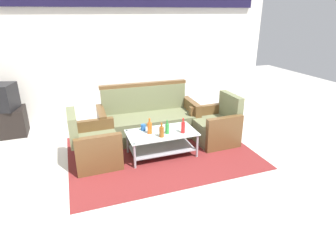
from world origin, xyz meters
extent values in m
plane|color=beige|center=(0.00, 0.00, 0.00)|extent=(14.00, 14.00, 0.00)
cube|color=silver|center=(0.00, 3.06, 1.40)|extent=(6.52, 0.12, 2.80)
cube|color=maroon|center=(-0.05, 0.91, 0.01)|extent=(2.95, 2.19, 0.01)
cube|color=#6B704C|center=(-0.06, 1.55, 0.22)|extent=(1.62, 0.74, 0.42)
cube|color=#6B704C|center=(-0.05, 1.87, 0.67)|extent=(1.60, 0.18, 0.48)
cube|color=brown|center=(0.78, 1.53, 0.32)|extent=(0.14, 0.70, 0.62)
cube|color=brown|center=(-0.90, 1.57, 0.32)|extent=(0.14, 0.70, 0.62)
cube|color=brown|center=(-0.05, 1.87, 0.94)|extent=(1.64, 0.14, 0.06)
cube|color=#6B704C|center=(-1.07, 0.93, 0.21)|extent=(0.67, 0.61, 0.40)
cube|color=#6B704C|center=(-1.38, 0.93, 0.64)|extent=(0.13, 0.60, 0.45)
cube|color=brown|center=(-1.08, 1.26, 0.30)|extent=(0.66, 0.11, 0.58)
cube|color=brown|center=(-1.07, 0.60, 0.30)|extent=(0.66, 0.11, 0.58)
cube|color=#6B704C|center=(0.98, 0.98, 0.21)|extent=(0.67, 0.61, 0.40)
cube|color=#6B704C|center=(1.29, 0.99, 0.64)|extent=(0.13, 0.60, 0.45)
cube|color=brown|center=(0.99, 0.65, 0.30)|extent=(0.66, 0.11, 0.58)
cube|color=brown|center=(0.97, 1.31, 0.30)|extent=(0.66, 0.11, 0.58)
cube|color=silver|center=(-0.06, 0.81, 0.40)|extent=(1.10, 0.60, 0.02)
cube|color=#9E9EA5|center=(-0.06, 0.81, 0.13)|extent=(1.00, 0.52, 0.02)
cylinder|color=#9E9EA5|center=(-0.57, 1.07, 0.21)|extent=(0.04, 0.04, 0.40)
cylinder|color=#9E9EA5|center=(0.45, 1.07, 0.21)|extent=(0.04, 0.04, 0.40)
cylinder|color=#9E9EA5|center=(-0.57, 0.55, 0.21)|extent=(0.04, 0.04, 0.40)
cylinder|color=#9E9EA5|center=(0.45, 0.55, 0.21)|extent=(0.04, 0.04, 0.40)
cylinder|color=#D85919|center=(-0.25, 0.83, 0.50)|extent=(0.07, 0.07, 0.18)
cylinder|color=#D85919|center=(-0.25, 0.83, 0.63)|extent=(0.03, 0.03, 0.08)
cylinder|color=brown|center=(-0.12, 0.65, 0.49)|extent=(0.07, 0.07, 0.16)
cylinder|color=brown|center=(-0.12, 0.65, 0.61)|extent=(0.03, 0.03, 0.07)
cylinder|color=red|center=(0.25, 0.68, 0.50)|extent=(0.06, 0.06, 0.17)
cylinder|color=red|center=(0.25, 0.68, 0.62)|extent=(0.02, 0.02, 0.07)
cylinder|color=#2D8C38|center=(0.01, 0.74, 0.49)|extent=(0.06, 0.06, 0.16)
cylinder|color=#2D8C38|center=(0.01, 0.74, 0.60)|extent=(0.02, 0.02, 0.07)
cylinder|color=#2659A5|center=(-0.31, 0.99, 0.46)|extent=(0.08, 0.08, 0.10)
cube|color=black|center=(-2.62, 2.55, 0.26)|extent=(0.80, 0.50, 0.52)
cube|color=black|center=(-2.56, 2.76, 0.76)|extent=(0.49, 0.15, 0.36)
camera|label=1|loc=(-1.32, -3.00, 2.20)|focal=29.50mm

